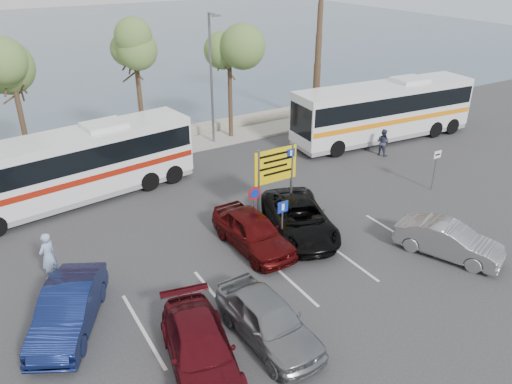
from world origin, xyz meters
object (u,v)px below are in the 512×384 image
car_maroon (200,349)px  car_silver_b (448,240)px  direction_sign (276,171)px  coach_bus_left (74,169)px  car_blue (68,309)px  car_silver_a (268,319)px  car_red (253,231)px  street_lamp_right (212,73)px  pedestrian_near (48,256)px  coach_bus_right (383,113)px  pedestrian_far (383,142)px  suv_black (299,218)px

car_maroon → car_silver_b: bearing=13.6°
direction_sign → car_silver_b: 7.91m
coach_bus_left → car_blue: bearing=-104.8°
car_silver_a → car_red: bearing=62.6°
street_lamp_right → coach_bus_left: street_lamp_right is taller
car_maroon → car_silver_a: bearing=11.9°
car_silver_a → car_maroon: (-2.40, 0.00, -0.09)m
car_maroon → pedestrian_near: 7.74m
car_maroon → coach_bus_left: bearing=104.0°
coach_bus_right → car_blue: coach_bus_right is taller
car_blue → car_red: size_ratio=0.99×
direction_sign → car_silver_a: size_ratio=0.80×
car_maroon → pedestrian_far: (17.00, 10.00, 0.15)m
coach_bus_left → coach_bus_right: 19.44m
car_silver_a → pedestrian_far: size_ratio=2.72×
car_maroon → coach_bus_right: bearing=44.5°
coach_bus_left → car_silver_b: bearing=-47.5°
car_red → pedestrian_far: pedestrian_far is taller
coach_bus_left → suv_black: bearing=-47.2°
car_blue → car_red: (7.80, 1.14, 0.03)m
coach_bus_left → coach_bus_right: size_ratio=0.96×
car_silver_b → coach_bus_left: bearing=109.5°
coach_bus_left → car_red: size_ratio=2.64×
coach_bus_left → pedestrian_far: bearing=-10.7°
car_blue → pedestrian_far: pedestrian_far is taller
coach_bus_left → car_silver_b: size_ratio=2.85×
street_lamp_right → pedestrian_far: (8.00, -7.02, -3.77)m
direction_sign → coach_bus_left: 10.03m
car_maroon → suv_black: (7.20, 5.00, 0.06)m
car_silver_a → pedestrian_near: size_ratio=2.30×
coach_bus_right → pedestrian_near: (-21.91, -4.95, -0.84)m
car_blue → suv_black: (10.20, 1.14, -0.01)m
car_silver_a → pedestrian_far: (14.60, 10.00, 0.06)m
car_silver_b → pedestrian_far: bearing=36.8°
direction_sign → coach_bus_right: bearing=24.3°
car_silver_a → car_red: (2.40, 5.00, 0.02)m
car_silver_b → pedestrian_near: pedestrian_near is taller
direction_sign → street_lamp_right: bearing=79.1°
coach_bus_left → car_silver_a: (2.90, -13.32, -0.97)m
street_lamp_right → coach_bus_right: street_lamp_right is taller
coach_bus_right → car_silver_b: size_ratio=2.98×
street_lamp_right → pedestrian_near: (-12.00, -9.89, -3.62)m
street_lamp_right → coach_bus_right: 11.41m
car_silver_a → car_silver_b: bearing=0.4°
car_blue → car_maroon: 4.89m
street_lamp_right → direction_sign: bearing=-100.9°
street_lamp_right → pedestrian_far: size_ratio=4.82×
car_red → direction_sign: bearing=36.3°
car_blue → car_silver_b: car_blue is taller
direction_sign → pedestrian_far: direction_sign is taller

